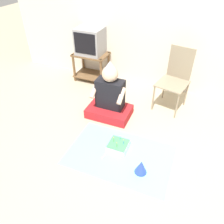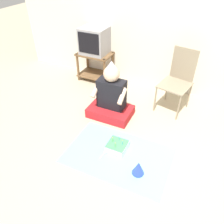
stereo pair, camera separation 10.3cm
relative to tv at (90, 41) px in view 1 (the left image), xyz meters
name	(u,v)px [view 1 (the left image)]	position (x,y,z in m)	size (l,w,h in m)	color
ground_plane	(152,181)	(1.62, -1.81, -0.74)	(16.00, 16.00, 0.00)	tan
wall_back	(197,13)	(1.62, 0.23, 0.54)	(6.40, 0.06, 2.55)	silver
tv_stand	(91,64)	(0.00, 0.00, -0.43)	(0.61, 0.41, 0.51)	brown
tv	(90,41)	(0.00, 0.00, 0.00)	(0.45, 0.40, 0.44)	#99999E
folding_chair	(176,76)	(1.54, -0.27, -0.23)	(0.49, 0.52, 0.91)	gray
person_seated	(110,99)	(0.74, -0.89, -0.45)	(0.63, 0.42, 0.86)	red
party_cloth	(120,155)	(1.17, -1.59, -0.73)	(1.26, 0.81, 0.01)	#7FC6E0
birthday_cake	(118,146)	(1.11, -1.50, -0.69)	(0.23, 0.23, 0.16)	white
party_hat_blue	(141,167)	(1.47, -1.74, -0.64)	(0.14, 0.14, 0.17)	blue
plastic_spoon_near	(106,153)	(1.00, -1.64, -0.72)	(0.04, 0.15, 0.01)	white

